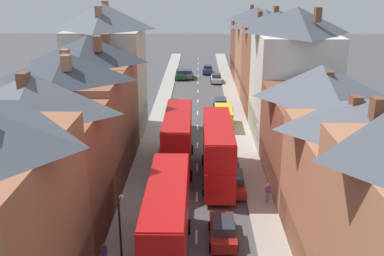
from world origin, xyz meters
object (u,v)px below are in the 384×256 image
double_decker_bus_lead (218,151)px  pedestrian_mid_left (268,192)px  car_near_silver (181,74)px  car_far_grey (188,74)px  double_decker_bus_far_approaching (178,139)px  car_parked_right_a (208,69)px  street_lamp (121,237)px  car_mid_black (223,230)px  car_parked_left_a (212,119)px  car_parked_right_b (234,182)px  pedestrian_near_right (104,254)px  double_decker_bus_mid_street (167,222)px  car_near_blue (216,78)px  car_parked_left_b (221,104)px  delivery_van (224,117)px

double_decker_bus_lead → pedestrian_mid_left: double_decker_bus_lead is taller
car_near_silver → car_far_grey: 1.33m
double_decker_bus_far_approaching → car_near_silver: (-1.29, 39.06, -1.97)m
car_parked_right_a → street_lamp: (-6.05, -60.89, 2.41)m
double_decker_bus_far_approaching → pedestrian_mid_left: size_ratio=6.71×
car_parked_right_a → car_near_silver: bearing=-137.0°
car_near_silver → street_lamp: size_ratio=0.79×
double_decker_bus_lead → car_mid_black: size_ratio=2.53×
car_parked_left_a → car_parked_right_b: 17.59m
pedestrian_near_right → street_lamp: 3.07m
double_decker_bus_lead → street_lamp: street_lamp is taller
double_decker_bus_far_approaching → street_lamp: street_lamp is taller
car_parked_left_a → car_mid_black: car_mid_black is taller
double_decker_bus_mid_street → car_near_blue: bearing=84.5°
car_near_blue → street_lamp: (-7.35, -53.31, 2.44)m
car_parked_left_a → car_parked_right_a: 31.08m
car_parked_left_a → double_decker_bus_lead: bearing=-90.0°
car_mid_black → car_far_grey: 51.98m
double_decker_bus_mid_street → car_parked_right_a: 58.64m
double_decker_bus_lead → double_decker_bus_mid_street: 12.60m
car_far_grey → car_parked_right_b: car_parked_right_b is taller
car_near_blue → pedestrian_near_right: pedestrian_near_right is taller
car_parked_left_a → car_mid_black: bearing=-90.0°
car_parked_right_b → street_lamp: bearing=-120.9°
car_parked_left_b → pedestrian_mid_left: size_ratio=2.80×
double_decker_bus_far_approaching → car_parked_right_b: bearing=-45.5°
car_parked_left_b → delivery_van: 7.51m
double_decker_bus_far_approaching → car_parked_right_a: size_ratio=2.67×
double_decker_bus_lead → car_parked_right_a: size_ratio=2.67×
double_decker_bus_far_approaching → car_parked_left_b: bearing=75.8°
car_mid_black → car_parked_right_b: (1.30, 7.53, 0.03)m
double_decker_bus_lead → delivery_van: bearing=84.9°
car_parked_left_b → street_lamp: 37.43m
double_decker_bus_mid_street → pedestrian_near_right: double_decker_bus_mid_street is taller
car_mid_black → street_lamp: bearing=-141.9°
pedestrian_near_right → pedestrian_mid_left: (11.30, 8.57, 0.00)m
street_lamp → car_mid_black: bearing=38.1°
car_near_blue → car_far_grey: size_ratio=1.02×
car_parked_right_b → car_mid_black: bearing=-99.8°
double_decker_bus_far_approaching → car_parked_right_b: double_decker_bus_far_approaching is taller
street_lamp → double_decker_bus_far_approaching: bearing=82.0°
car_parked_left_a → car_parked_left_b: size_ratio=1.01×
pedestrian_near_right → double_decker_bus_far_approaching: bearing=76.2°
double_decker_bus_mid_street → street_lamp: 3.44m
double_decker_bus_far_approaching → car_far_grey: bearing=90.0°
car_parked_left_b → car_parked_right_b: (0.00, -24.35, 0.03)m
car_mid_black → street_lamp: (-6.05, -4.74, 2.42)m
car_near_blue → car_parked_left_a: (-1.30, -23.50, 0.01)m
delivery_van → car_parked_right_b: bearing=-90.0°
double_decker_bus_far_approaching → car_near_blue: 36.43m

